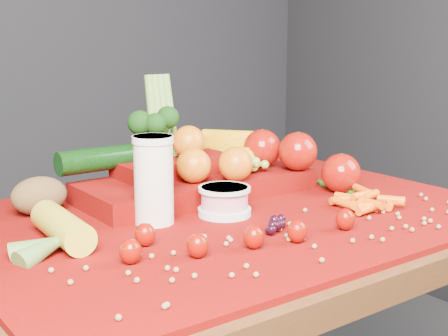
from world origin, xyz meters
TOP-DOWN VIEW (x-y plane):
  - table at (0.00, 0.00)m, footprint 1.10×0.80m
  - red_cloth at (0.00, 0.00)m, footprint 1.05×0.75m
  - milk_glass at (-0.16, 0.03)m, footprint 0.08×0.08m
  - yogurt_bowl at (-0.02, -0.01)m, footprint 0.11×0.11m
  - strawberry_scatter at (-0.13, -0.17)m, footprint 0.44×0.18m
  - dark_grape_cluster at (-0.01, -0.15)m, footprint 0.06×0.05m
  - soybean_scatter at (0.00, -0.20)m, footprint 0.84×0.24m
  - corn_ear at (-0.37, -0.01)m, footprint 0.19×0.24m
  - potato at (-0.32, 0.21)m, footprint 0.11×0.08m
  - baby_carrot_pile at (0.25, -0.14)m, footprint 0.17×0.17m
  - green_bean_pile at (0.31, -0.01)m, footprint 0.14×0.12m
  - produce_mound at (0.06, 0.15)m, footprint 0.61×0.37m

SIDE VIEW (x-z plane):
  - table at x=0.00m, z-range 0.28..1.03m
  - red_cloth at x=0.00m, z-range 0.75..0.76m
  - soybean_scatter at x=0.00m, z-range 0.76..0.77m
  - green_bean_pile at x=0.31m, z-range 0.76..0.77m
  - dark_grape_cluster at x=-0.01m, z-range 0.76..0.79m
  - baby_carrot_pile at x=0.25m, z-range 0.76..0.79m
  - corn_ear at x=-0.37m, z-range 0.76..0.81m
  - strawberry_scatter at x=-0.13m, z-range 0.76..0.81m
  - yogurt_bowl at x=-0.02m, z-range 0.76..0.82m
  - potato at x=-0.32m, z-range 0.76..0.84m
  - produce_mound at x=0.06m, z-range 0.69..0.96m
  - milk_glass at x=-0.16m, z-range 0.77..0.94m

